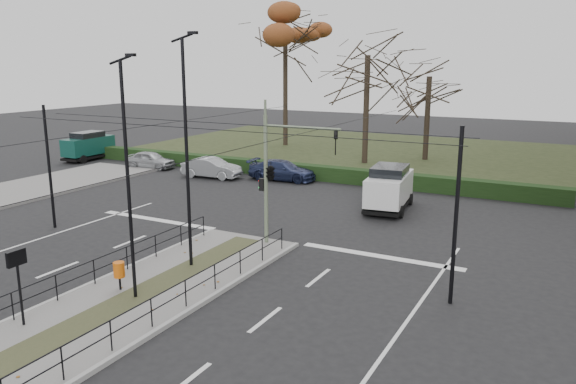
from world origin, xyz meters
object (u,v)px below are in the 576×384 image
object	(u,v)px
parked_car_second	(212,168)
bare_tree_near	(368,63)
parked_car_first	(150,160)
traffic_light	(272,170)
rust_tree	(285,26)
streetlamp_median_far	(187,152)
bare_tree_center	(429,83)
info_panel	(17,267)
white_van	(389,187)
green_van	(88,145)
litter_bin	(119,270)
streetlamp_median_near	(128,179)
parked_car_third	(282,170)

from	to	relation	value
parked_car_second	bare_tree_near	size ratio (longest dim) A/B	0.38
parked_car_first	parked_car_second	world-z (taller)	parked_car_second
traffic_light	rust_tree	distance (m)	31.84
streetlamp_median_far	bare_tree_center	world-z (taller)	bare_tree_center
rust_tree	bare_tree_near	xyz separation A→B (m)	(10.37, -5.95, -3.39)
traffic_light	info_panel	world-z (taller)	traffic_light
white_van	rust_tree	size ratio (longest dim) A/B	0.32
traffic_light	rust_tree	size ratio (longest dim) A/B	0.38
green_van	bare_tree_near	bearing A→B (deg)	22.93
litter_bin	bare_tree_center	xyz separation A→B (m)	(2.46, 32.47, 5.51)
streetlamp_median_far	parked_car_first	bearing A→B (deg)	135.17
parked_car_second	green_van	distance (m)	13.50
streetlamp_median_far	green_van	world-z (taller)	streetlamp_median_far
streetlamp_median_near	streetlamp_median_far	xyz separation A→B (m)	(-0.21, 3.37, 0.41)
streetlamp_median_far	parked_car_second	bearing A→B (deg)	122.82
parked_car_first	white_van	world-z (taller)	white_van
streetlamp_median_far	green_van	distance (m)	28.73
streetlamp_median_near	bare_tree_center	bearing A→B (deg)	87.36
parked_car_third	streetlamp_median_far	bearing A→B (deg)	-168.26
bare_tree_center	green_van	bearing A→B (deg)	-152.87
parked_car_third	green_van	size ratio (longest dim) A/B	1.03
streetlamp_median_far	parked_car_third	xyz separation A→B (m)	(-4.98, 16.77, -3.96)
info_panel	bare_tree_center	world-z (taller)	bare_tree_center
parked_car_third	rust_tree	bearing A→B (deg)	22.46
parked_car_second	bare_tree_center	xyz separation A→B (m)	(11.52, 14.15, 5.66)
streetlamp_median_near	rust_tree	bearing A→B (deg)	110.12
green_van	streetlamp_median_near	bearing A→B (deg)	-40.39
traffic_light	streetlamp_median_near	distance (m)	7.46
green_van	info_panel	bearing A→B (deg)	-46.59
parked_car_second	bare_tree_center	world-z (taller)	bare_tree_center
parked_car_second	rust_tree	distance (m)	19.57
traffic_light	litter_bin	world-z (taller)	traffic_light
bare_tree_center	streetlamp_median_near	bearing A→B (deg)	-92.64
bare_tree_center	rust_tree	bearing A→B (deg)	171.69
info_panel	bare_tree_near	xyz separation A→B (m)	(-0.79, 32.01, 5.89)
streetlamp_median_near	rust_tree	world-z (taller)	rust_tree
bare_tree_near	white_van	bearing A→B (deg)	-64.61
rust_tree	streetlamp_median_near	bearing A→B (deg)	-69.88
bare_tree_center	litter_bin	bearing A→B (deg)	-94.33
green_van	bare_tree_center	distance (m)	28.50
streetlamp_median_near	white_van	distance (m)	16.55
traffic_light	rust_tree	xyz separation A→B (m)	(-14.00, 27.49, 7.88)
streetlamp_median_far	traffic_light	bearing A→B (deg)	69.61
traffic_light	info_panel	bearing A→B (deg)	-105.15
litter_bin	parked_car_third	bearing A→B (deg)	102.05
white_van	green_van	distance (m)	27.55
parked_car_third	white_van	xyz separation A→B (m)	(9.00, -4.31, 0.58)
traffic_light	parked_car_first	size ratio (longest dim) A/B	1.44
info_panel	streetlamp_median_far	world-z (taller)	streetlamp_median_far
litter_bin	streetlamp_median_near	world-z (taller)	streetlamp_median_near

